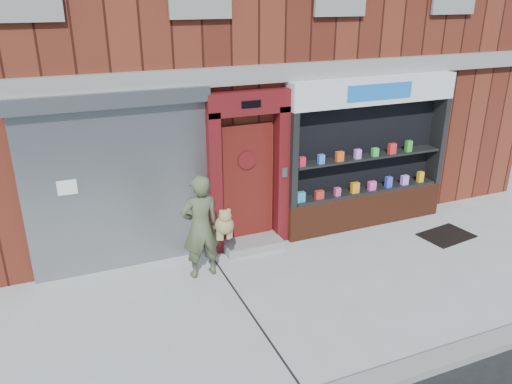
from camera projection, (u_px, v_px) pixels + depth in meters
ground at (334, 285)px, 8.13m from camera, size 80.00×80.00×0.00m
curb at (423, 366)px, 6.27m from camera, size 60.00×0.30×0.12m
building at (212, 13)px, 11.79m from camera, size 12.00×8.16×8.00m
shutter_bay at (118, 173)px, 8.08m from camera, size 3.10×0.30×3.04m
red_door_bay at (248, 172)px, 8.92m from camera, size 1.52×0.58×2.90m
pharmacy_bay at (367, 160)px, 9.81m from camera, size 3.50×0.41×3.00m
woman at (202, 227)px, 8.11m from camera, size 0.85×0.53×1.78m
doormat at (446, 235)px, 9.77m from camera, size 1.07×0.82×0.02m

